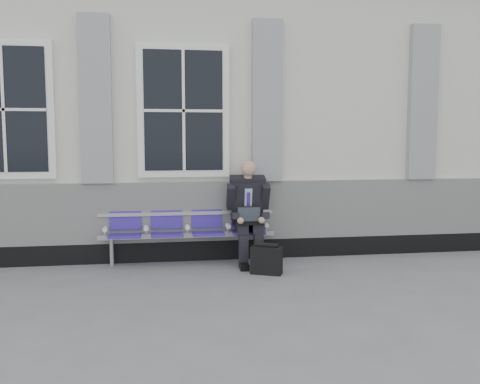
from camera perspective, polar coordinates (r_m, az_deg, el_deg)
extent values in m
plane|color=slate|center=(6.79, -8.24, -10.17)|extent=(70.00, 70.00, 0.00)
cube|color=beige|center=(10.02, -8.62, 7.18)|extent=(14.00, 4.00, 4.20)
cube|color=gray|center=(10.31, -8.83, 19.61)|extent=(14.40, 4.40, 0.24)
cube|color=black|center=(8.18, -8.36, -6.30)|extent=(14.00, 0.10, 0.30)
cube|color=silver|center=(8.06, -8.43, -2.14)|extent=(14.00, 0.08, 0.90)
cube|color=gray|center=(8.02, -15.14, 9.49)|extent=(0.45, 0.14, 2.40)
cube|color=gray|center=(8.14, 2.88, 9.64)|extent=(0.45, 0.14, 2.40)
cube|color=gray|center=(8.99, 18.90, 8.98)|extent=(0.45, 0.14, 2.40)
cube|color=white|center=(8.26, -23.82, 8.04)|extent=(1.35, 0.10, 1.95)
cube|color=black|center=(8.22, -23.92, 8.05)|extent=(1.15, 0.02, 1.75)
cube|color=white|center=(8.00, -6.06, 8.60)|extent=(1.35, 0.10, 1.95)
cube|color=black|center=(7.95, -6.04, 8.62)|extent=(1.15, 0.02, 1.75)
cube|color=#9EA0A3|center=(7.97, -5.63, -4.61)|extent=(2.60, 0.07, 0.07)
cube|color=#9EA0A3|center=(8.04, -5.70, -2.28)|extent=(2.60, 0.05, 0.05)
cylinder|color=#9EA0A3|center=(8.03, -13.52, -6.30)|extent=(0.06, 0.06, 0.39)
cylinder|color=#9EA0A3|center=(8.14, 2.18, -5.96)|extent=(0.06, 0.06, 0.39)
cube|color=#2F1A91|center=(7.89, -12.17, -4.60)|extent=(0.46, 0.42, 0.07)
cube|color=#2F1A91|center=(8.05, -12.12, -2.51)|extent=(0.46, 0.10, 0.40)
cube|color=#2F1A91|center=(7.87, -7.79, -4.54)|extent=(0.46, 0.42, 0.07)
cube|color=#2F1A91|center=(8.04, -7.84, -2.45)|extent=(0.46, 0.10, 0.40)
cube|color=#2F1A91|center=(7.91, -3.43, -4.45)|extent=(0.46, 0.42, 0.07)
cube|color=#2F1A91|center=(8.07, -3.58, -2.37)|extent=(0.46, 0.10, 0.40)
cube|color=#2F1A91|center=(7.98, 0.88, -4.34)|extent=(0.46, 0.42, 0.07)
cube|color=#2F1A91|center=(8.14, 0.63, -2.28)|extent=(0.46, 0.10, 0.40)
cylinder|color=white|center=(7.92, -14.20, -3.87)|extent=(0.07, 0.12, 0.07)
cylinder|color=white|center=(7.89, -9.99, -3.82)|extent=(0.07, 0.12, 0.07)
cylinder|color=white|center=(7.90, -5.62, -3.75)|extent=(0.07, 0.12, 0.07)
cylinder|color=white|center=(7.95, -1.29, -3.65)|extent=(0.07, 0.12, 0.07)
cylinder|color=white|center=(8.04, 2.81, -3.54)|extent=(0.07, 0.12, 0.07)
cube|color=black|center=(7.65, 0.43, -7.88)|extent=(0.13, 0.29, 0.10)
cube|color=black|center=(7.67, 2.05, -7.83)|extent=(0.13, 0.29, 0.10)
cube|color=black|center=(7.67, 0.37, -6.34)|extent=(0.14, 0.15, 0.47)
cube|color=black|center=(7.69, 1.98, -6.30)|extent=(0.14, 0.15, 0.47)
cube|color=black|center=(7.84, 0.17, -3.82)|extent=(0.17, 0.49, 0.15)
cube|color=black|center=(7.87, 1.74, -3.79)|extent=(0.17, 0.49, 0.15)
cube|color=black|center=(8.01, 0.77, -1.02)|extent=(0.47, 0.39, 0.68)
cube|color=#A4C6D8|center=(7.88, 0.88, -0.98)|extent=(0.11, 0.11, 0.39)
cube|color=#442097|center=(7.87, 0.89, -1.15)|extent=(0.05, 0.09, 0.32)
cube|color=black|center=(7.95, 0.80, 1.27)|extent=(0.53, 0.28, 0.16)
cylinder|color=tan|center=(7.89, 0.85, 1.79)|extent=(0.12, 0.12, 0.11)
sphere|color=tan|center=(7.82, 0.91, 2.54)|extent=(0.23, 0.23, 0.23)
cube|color=black|center=(7.87, -1.01, -0.52)|extent=(0.12, 0.31, 0.40)
cube|color=black|center=(7.93, 2.73, -0.47)|extent=(0.12, 0.31, 0.40)
cube|color=black|center=(7.71, -0.55, -2.60)|extent=(0.11, 0.34, 0.15)
cube|color=black|center=(7.77, 2.63, -2.54)|extent=(0.11, 0.34, 0.15)
sphere|color=tan|center=(7.58, 0.05, -3.08)|extent=(0.10, 0.10, 0.10)
sphere|color=tan|center=(7.62, 2.32, -3.04)|extent=(0.10, 0.10, 0.10)
cube|color=black|center=(7.69, 1.10, -3.36)|extent=(0.37, 0.26, 0.02)
cube|color=black|center=(7.79, 0.99, -2.39)|extent=(0.36, 0.11, 0.23)
cube|color=black|center=(7.79, 0.99, -2.40)|extent=(0.33, 0.09, 0.19)
cube|color=black|center=(7.37, 2.84, -7.30)|extent=(0.46, 0.34, 0.38)
cylinder|color=black|center=(7.32, 2.85, -5.69)|extent=(0.33, 0.20, 0.07)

